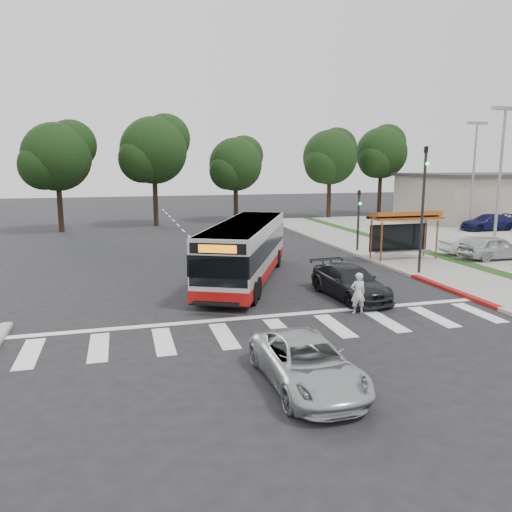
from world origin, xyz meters
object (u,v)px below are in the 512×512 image
object	(u,v)px
transit_bus	(245,252)
pedestrian	(358,293)
dark_sedan	(350,282)
silver_suv_south	(307,363)

from	to	relation	value
transit_bus	pedestrian	bearing A→B (deg)	-41.76
dark_sedan	silver_suv_south	distance (m)	9.08
pedestrian	dark_sedan	world-z (taller)	pedestrian
pedestrian	dark_sedan	size ratio (longest dim) A/B	0.34
pedestrian	silver_suv_south	size ratio (longest dim) A/B	0.36
transit_bus	dark_sedan	distance (m)	5.58
silver_suv_south	transit_bus	bearing A→B (deg)	83.07
dark_sedan	silver_suv_south	bearing A→B (deg)	-126.97
pedestrian	silver_suv_south	distance (m)	6.83
transit_bus	dark_sedan	world-z (taller)	transit_bus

